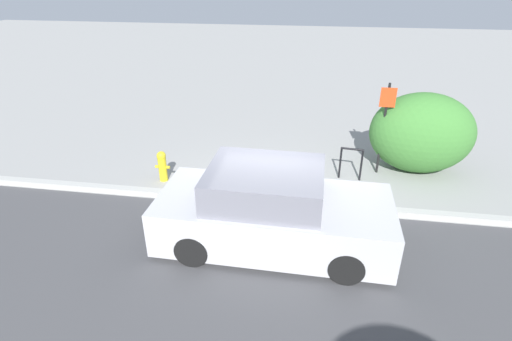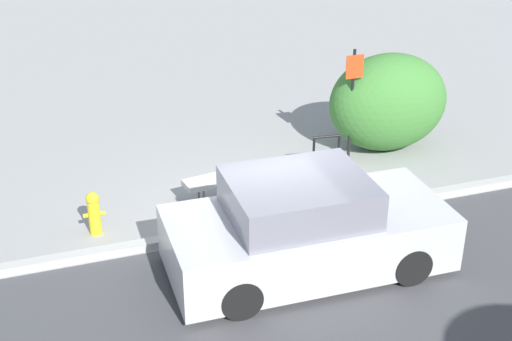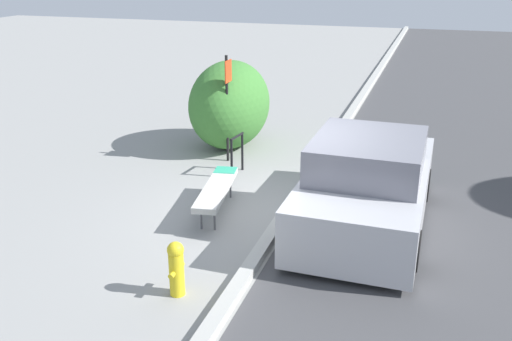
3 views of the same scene
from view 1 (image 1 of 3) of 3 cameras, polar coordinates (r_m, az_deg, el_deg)
The scene contains 8 objects.
ground_plane at distance 8.83m, azimuth 2.14°, elevation -4.88°, with size 60.00×60.00×0.00m, color gray.
curb at distance 8.79m, azimuth 2.14°, elevation -4.52°, with size 60.00×0.20×0.13m.
bench at distance 9.66m, azimuth 2.21°, elevation 1.09°, with size 1.99×0.71×0.50m.
bike_rack at distance 9.91m, azimuth 13.43°, elevation 1.42°, with size 0.55×0.11×0.83m.
sign_post at distance 10.09m, azimuth 17.85°, elevation 6.75°, with size 0.36×0.08×2.30m.
fire_hydrant at distance 9.88m, azimuth -13.23°, elevation 0.75°, with size 0.36×0.22×0.77m.
shrub_hedge at distance 10.71m, azimuth 22.55°, elevation 4.96°, with size 2.51×1.77×2.01m.
parked_car_near at distance 7.33m, azimuth 2.29°, elevation -5.88°, with size 4.26×1.96×1.54m.
Camera 1 is at (0.82, -7.44, 4.68)m, focal length 28.00 mm.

